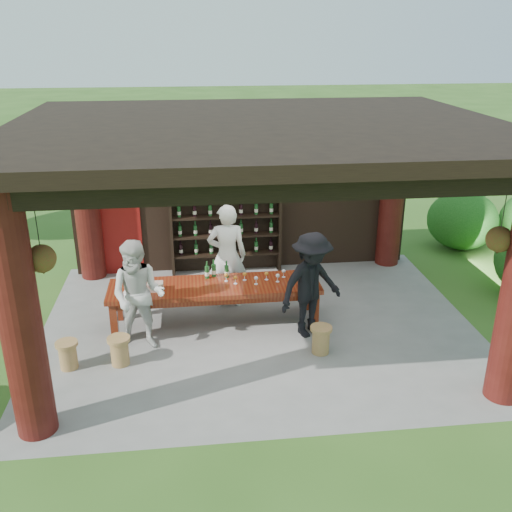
{
  "coord_description": "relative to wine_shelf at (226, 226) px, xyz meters",
  "views": [
    {
      "loc": [
        -1.06,
        -8.68,
        4.79
      ],
      "look_at": [
        0.0,
        0.4,
        1.15
      ],
      "focal_mm": 40.0,
      "sensor_mm": 36.0,
      "label": 1
    }
  ],
  "objects": [
    {
      "name": "stool_near_left",
      "position": [
        -1.87,
        -3.4,
        -0.77
      ],
      "size": [
        0.35,
        0.35,
        0.46
      ],
      "rotation": [
        0.0,
        0.0,
        0.23
      ],
      "color": "olive",
      "rests_on": "ground"
    },
    {
      "name": "guest_woman",
      "position": [
        -1.58,
        -2.9,
        -0.11
      ],
      "size": [
        1.0,
        0.85,
        1.81
      ],
      "primitive_type": "imported",
      "rotation": [
        0.0,
        0.0,
        -0.2
      ],
      "color": "beige",
      "rests_on": "ground"
    },
    {
      "name": "napkin_basket",
      "position": [
        -1.34,
        -2.39,
        -0.19
      ],
      "size": [
        0.26,
        0.18,
        0.14
      ],
      "primitive_type": "cube",
      "rotation": [
        0.0,
        0.0,
        0.0
      ],
      "color": "#BF6672",
      "rests_on": "tasting_table"
    },
    {
      "name": "guest_man",
      "position": [
        1.2,
        -2.81,
        -0.11
      ],
      "size": [
        1.34,
        1.1,
        1.8
      ],
      "primitive_type": "imported",
      "rotation": [
        0.0,
        0.0,
        0.44
      ],
      "color": "black",
      "rests_on": "ground"
    },
    {
      "name": "host",
      "position": [
        -0.08,
        -1.54,
        -0.04
      ],
      "size": [
        0.72,
        0.49,
        1.94
      ],
      "primitive_type": "imported",
      "rotation": [
        0.0,
        0.0,
        3.11
      ],
      "color": "silver",
      "rests_on": "ground"
    },
    {
      "name": "table_bottles",
      "position": [
        -0.31,
        -1.97,
        -0.11
      ],
      "size": [
        0.42,
        0.16,
        0.31
      ],
      "color": "#194C1E",
      "rests_on": "tasting_table"
    },
    {
      "name": "table_glasses",
      "position": [
        0.36,
        -2.22,
        -0.19
      ],
      "size": [
        1.08,
        0.31,
        0.15
      ],
      "color": "silver",
      "rests_on": "tasting_table"
    },
    {
      "name": "trees",
      "position": [
        3.65,
        -0.78,
        2.35
      ],
      "size": [
        20.06,
        10.9,
        4.8
      ],
      "color": "#3F2819",
      "rests_on": "ground"
    },
    {
      "name": "wine_shelf",
      "position": [
        0.0,
        0.0,
        0.0
      ],
      "size": [
        2.29,
        0.35,
        2.01
      ],
      "color": "black",
      "rests_on": "ground"
    },
    {
      "name": "tasting_table",
      "position": [
        -0.35,
        -2.28,
        -0.38
      ],
      "size": [
        3.6,
        0.94,
        0.75
      ],
      "rotation": [
        0.0,
        0.0,
        0.0
      ],
      "color": "#621B0E",
      "rests_on": "ground"
    },
    {
      "name": "shrubs",
      "position": [
        3.04,
        -1.52,
        -0.47
      ],
      "size": [
        15.14,
        7.16,
        1.36
      ],
      "color": "#194C14",
      "rests_on": "ground"
    },
    {
      "name": "pavilion",
      "position": [
        0.37,
        -2.02,
        1.12
      ],
      "size": [
        7.5,
        6.0,
        3.6
      ],
      "color": "slate",
      "rests_on": "ground"
    },
    {
      "name": "ground",
      "position": [
        0.39,
        -2.45,
        -1.01
      ],
      "size": [
        90.0,
        90.0,
        0.0
      ],
      "primitive_type": "plane",
      "color": "#2D5119",
      "rests_on": "ground"
    },
    {
      "name": "stool_near_right",
      "position": [
        1.26,
        -3.43,
        -0.77
      ],
      "size": [
        0.35,
        0.35,
        0.46
      ],
      "rotation": [
        0.0,
        0.0,
        -0.06
      ],
      "color": "olive",
      "rests_on": "ground"
    },
    {
      "name": "stool_far_left",
      "position": [
        -2.63,
        -3.42,
        -0.78
      ],
      "size": [
        0.34,
        0.34,
        0.45
      ],
      "rotation": [
        0.0,
        0.0,
        0.21
      ],
      "color": "olive",
      "rests_on": "ground"
    }
  ]
}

